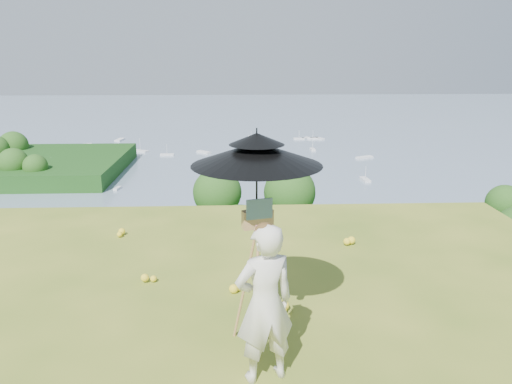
{
  "coord_description": "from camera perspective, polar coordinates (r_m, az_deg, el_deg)",
  "views": [
    {
      "loc": [
        1.7,
        -3.0,
        3.08
      ],
      "look_at": [
        2.0,
        4.23,
        1.06
      ],
      "focal_mm": 35.0,
      "sensor_mm": 36.0,
      "label": 1
    }
  ],
  "objects": [
    {
      "name": "shoreline_tier",
      "position": [
        87.26,
        -3.28,
        -11.0
      ],
      "size": [
        170.0,
        28.0,
        8.0
      ],
      "primitive_type": "cube",
      "color": "#73685C",
      "rests_on": "bay_water"
    },
    {
      "name": "bay_water",
      "position": [
        245.82,
        -2.74,
        6.94
      ],
      "size": [
        700.0,
        700.0,
        0.0
      ],
      "primitive_type": "plane",
      "color": "#6E899E",
      "rests_on": "ground"
    },
    {
      "name": "slope_trees",
      "position": [
        42.12,
        -4.51,
        -9.85
      ],
      "size": [
        110.0,
        50.0,
        6.0
      ],
      "primitive_type": null,
      "color": "#1C4A16",
      "rests_on": "forest_slope"
    },
    {
      "name": "harbor_town",
      "position": [
        84.55,
        -3.35,
        -7.06
      ],
      "size": [
        110.0,
        22.0,
        5.0
      ],
      "primitive_type": null,
      "color": "silver",
      "rests_on": "shoreline_tier"
    },
    {
      "name": "moored_boats",
      "position": [
        168.66,
        -7.13,
        2.93
      ],
      "size": [
        140.0,
        140.0,
        0.7
      ],
      "primitive_type": null,
      "color": "silver",
      "rests_on": "bay_water"
    },
    {
      "name": "painter",
      "position": [
        4.81,
        1.0,
        -12.66
      ],
      "size": [
        0.68,
        0.55,
        1.61
      ],
      "primitive_type": "imported",
      "rotation": [
        0.0,
        0.0,
        3.47
      ],
      "color": "white",
      "rests_on": "ground"
    },
    {
      "name": "field_easel",
      "position": [
        5.34,
        0.17,
        -9.25
      ],
      "size": [
        0.78,
        0.78,
        1.67
      ],
      "primitive_type": null,
      "rotation": [
        0.0,
        0.0,
        0.27
      ],
      "color": "#A87146",
      "rests_on": "ground"
    },
    {
      "name": "sun_umbrella",
      "position": [
        5.02,
        0.08,
        1.7
      ],
      "size": [
        1.72,
        1.72,
        1.0
      ],
      "primitive_type": null,
      "rotation": [
        0.0,
        0.0,
        0.38
      ],
      "color": "black",
      "rests_on": "field_easel"
    },
    {
      "name": "painter_cap",
      "position": [
        4.5,
        1.05,
        -4.13
      ],
      "size": [
        0.24,
        0.27,
        0.1
      ],
      "primitive_type": null,
      "rotation": [
        0.0,
        0.0,
        0.24
      ],
      "color": "#D47574",
      "rests_on": "painter"
    }
  ]
}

